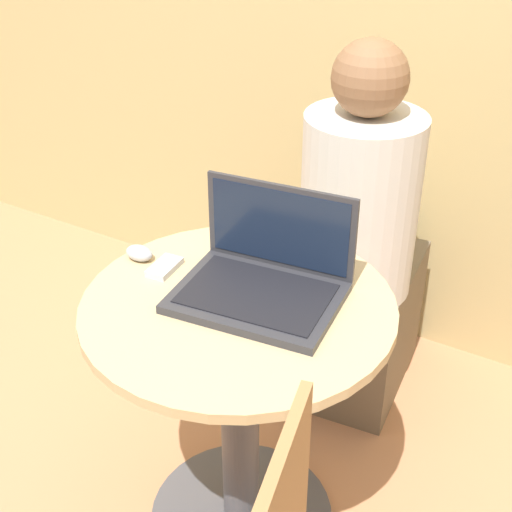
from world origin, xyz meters
TOP-DOWN VIEW (x-y plane):
  - round_table at (0.00, 0.00)m, footprint 0.71×0.71m
  - laptop at (0.03, 0.06)m, footprint 0.39×0.31m
  - cell_phone at (-0.22, 0.03)m, footprint 0.06×0.10m
  - computer_mouse at (-0.30, 0.04)m, footprint 0.07×0.05m
  - person_seated at (0.04, 0.63)m, footprint 0.36×0.53m

SIDE VIEW (x-z plane):
  - round_table at x=0.00m, z-range 0.11..0.83m
  - person_seated at x=0.04m, z-range -0.10..1.08m
  - cell_phone at x=-0.22m, z-range 0.72..0.73m
  - computer_mouse at x=-0.30m, z-range 0.72..0.75m
  - laptop at x=0.03m, z-range 0.65..0.88m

